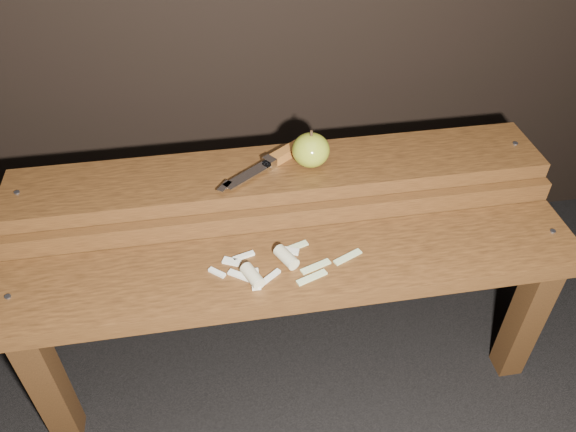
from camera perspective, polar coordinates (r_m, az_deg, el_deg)
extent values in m
plane|color=black|center=(1.50, 0.39, -14.57)|extent=(60.00, 60.00, 0.00)
cube|color=#38200E|center=(1.34, -23.13, -15.52)|extent=(0.06, 0.06, 0.38)
cube|color=#38200E|center=(1.45, 22.97, -9.56)|extent=(0.06, 0.06, 0.38)
cube|color=#482911|center=(1.16, 0.90, -5.42)|extent=(1.20, 0.20, 0.04)
cylinder|color=slate|center=(1.20, -26.59, -7.35)|extent=(0.01, 0.01, 0.00)
cylinder|color=slate|center=(1.33, 25.32, -1.41)|extent=(0.01, 0.01, 0.00)
cube|color=#38200E|center=(1.50, -21.91, -5.10)|extent=(0.06, 0.06, 0.46)
cube|color=#38200E|center=(1.60, 18.60, -0.57)|extent=(0.06, 0.06, 0.46)
cube|color=#482911|center=(1.21, -0.04, -0.20)|extent=(1.20, 0.02, 0.05)
cube|color=#482911|center=(1.26, -0.82, 4.27)|extent=(1.20, 0.18, 0.04)
cylinder|color=slate|center=(1.31, -25.84, 2.16)|extent=(0.01, 0.01, 0.00)
cylinder|color=slate|center=(1.43, 22.09, 6.84)|extent=(0.01, 0.01, 0.00)
ellipsoid|color=olive|center=(1.24, 2.33, 6.71)|extent=(0.08, 0.08, 0.08)
cylinder|color=#382314|center=(1.22, 2.39, 8.40)|extent=(0.01, 0.01, 0.01)
cube|color=#935320|center=(1.28, 0.17, 6.62)|extent=(0.10, 0.08, 0.02)
cube|color=silver|center=(1.25, -1.88, 5.44)|extent=(0.03, 0.03, 0.02)
cube|color=silver|center=(1.21, -4.20, 4.10)|extent=(0.11, 0.09, 0.00)
cube|color=silver|center=(1.19, -6.47, 3.00)|extent=(0.04, 0.04, 0.00)
cube|color=beige|center=(1.14, -5.75, -4.62)|extent=(0.04, 0.03, 0.01)
cube|color=beige|center=(1.16, -0.08, -3.53)|extent=(0.05, 0.03, 0.01)
cube|color=beige|center=(1.13, -7.23, -5.72)|extent=(0.03, 0.03, 0.01)
cube|color=beige|center=(1.15, -4.52, -4.08)|extent=(0.05, 0.02, 0.01)
cube|color=beige|center=(1.11, -3.35, -6.41)|extent=(0.02, 0.05, 0.01)
cube|color=beige|center=(1.11, -1.80, -6.20)|extent=(0.05, 0.04, 0.01)
cube|color=beige|center=(1.12, -4.83, -6.06)|extent=(0.05, 0.04, 0.01)
cylinder|color=#C9BB8C|center=(1.13, -0.17, -4.21)|extent=(0.05, 0.06, 0.03)
cylinder|color=#C9BB8C|center=(1.10, -3.63, -6.09)|extent=(0.05, 0.06, 0.03)
cube|color=#BCC988|center=(1.13, 2.82, -5.15)|extent=(0.07, 0.04, 0.00)
cube|color=#BCC988|center=(1.17, 0.55, -3.21)|extent=(0.07, 0.03, 0.00)
cube|color=#BCC988|center=(1.11, 2.43, -6.25)|extent=(0.07, 0.04, 0.00)
cube|color=#BCC988|center=(1.16, 6.08, -4.16)|extent=(0.06, 0.04, 0.00)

